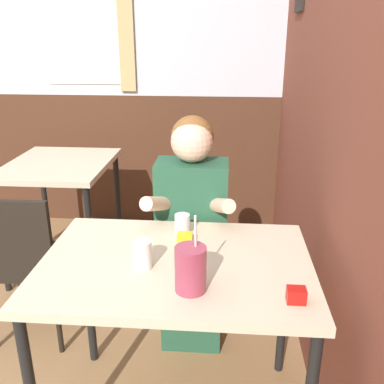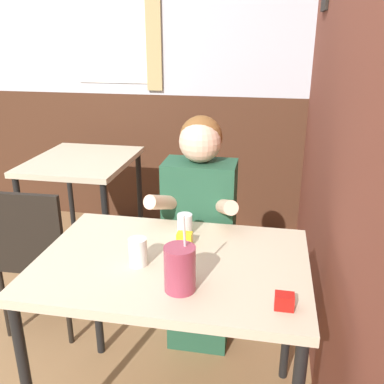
{
  "view_description": "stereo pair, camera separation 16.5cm",
  "coord_description": "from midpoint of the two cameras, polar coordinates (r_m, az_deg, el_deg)",
  "views": [
    {
      "loc": [
        0.67,
        -1.09,
        1.58
      ],
      "look_at": [
        0.55,
        0.46,
        1.0
      ],
      "focal_mm": 40.0,
      "sensor_mm": 36.0,
      "label": 1
    },
    {
      "loc": [
        0.84,
        -1.06,
        1.58
      ],
      "look_at": [
        0.55,
        0.46,
        1.0
      ],
      "focal_mm": 40.0,
      "sensor_mm": 36.0,
      "label": 2
    }
  ],
  "objects": [
    {
      "name": "person_seated",
      "position": [
        2.12,
        -2.26,
        -5.79
      ],
      "size": [
        0.42,
        0.4,
        1.22
      ],
      "color": "#235138",
      "rests_on": "ground_plane"
    },
    {
      "name": "brick_wall_right",
      "position": [
        2.29,
        14.58,
        14.26
      ],
      "size": [
        0.08,
        4.34,
        2.7
      ],
      "color": "brown",
      "rests_on": "ground_plane"
    },
    {
      "name": "chair_near_window",
      "position": [
        2.4,
        -23.37,
        -8.01
      ],
      "size": [
        0.41,
        0.41,
        0.85
      ],
      "rotation": [
        0.0,
        0.0,
        0.03
      ],
      "color": "black",
      "rests_on": "ground_plane"
    },
    {
      "name": "back_wall",
      "position": [
        3.53,
        -8.35,
        16.77
      ],
      "size": [
        5.21,
        0.09,
        2.7
      ],
      "color": "silver",
      "rests_on": "ground_plane"
    },
    {
      "name": "condiment_ketchup",
      "position": [
        1.41,
        10.41,
        -13.48
      ],
      "size": [
        0.06,
        0.04,
        0.05
      ],
      "color": "#B7140F",
      "rests_on": "main_table"
    },
    {
      "name": "glass_near_pitcher",
      "position": [
        1.81,
        -3.92,
        -4.37
      ],
      "size": [
        0.06,
        0.06,
        0.09
      ],
      "color": "silver",
      "rests_on": "main_table"
    },
    {
      "name": "background_table",
      "position": [
        3.01,
        -18.68,
        2.0
      ],
      "size": [
        0.66,
        0.77,
        0.77
      ],
      "color": "beige",
      "rests_on": "ground_plane"
    },
    {
      "name": "main_table",
      "position": [
        1.67,
        -5.04,
        -11.47
      ],
      "size": [
        1.02,
        0.71,
        0.77
      ],
      "color": "beige",
      "rests_on": "ground_plane"
    },
    {
      "name": "condiment_mustard",
      "position": [
        1.73,
        -3.74,
        -6.33
      ],
      "size": [
        0.06,
        0.04,
        0.05
      ],
      "color": "yellow",
      "rests_on": "main_table"
    },
    {
      "name": "cocktail_pitcher",
      "position": [
        1.42,
        -3.58,
        -10.29
      ],
      "size": [
        0.11,
        0.11,
        0.28
      ],
      "color": "#99384C",
      "rests_on": "main_table"
    },
    {
      "name": "glass_center",
      "position": [
        1.58,
        -9.66,
        -8.3
      ],
      "size": [
        0.07,
        0.07,
        0.1
      ],
      "color": "silver",
      "rests_on": "main_table"
    }
  ]
}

